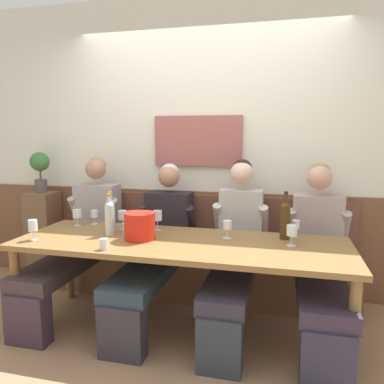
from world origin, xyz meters
The scene contains 25 objects.
ground_plane centered at (0.00, 0.00, -0.01)m, with size 6.80×6.80×0.02m, color #946F50.
room_wall_back centered at (0.00, 1.09, 1.40)m, with size 6.80×0.12×2.80m.
wood_wainscot_panel centered at (0.00, 1.04, 0.48)m, with size 6.80×0.03×0.97m, color brown.
wall_bench centered at (0.00, 0.83, 0.28)m, with size 2.79×0.42×0.94m.
dining_table centered at (0.00, 0.13, 0.66)m, with size 2.49×0.84×0.73m.
person_right_seat centered at (-1.03, 0.46, 0.62)m, with size 0.52×1.27×1.30m.
person_left_seat centered at (-0.29, 0.46, 0.61)m, with size 0.52×1.29×1.25m.
person_center_right_seat centered at (0.38, 0.45, 0.63)m, with size 0.48×1.28×1.30m.
person_center_left_seat centered at (1.03, 0.46, 0.62)m, with size 0.52×1.28×1.28m.
ice_bucket centered at (-0.31, 0.10, 0.83)m, with size 0.23×0.23×0.21m, color red.
wine_bottle_green_tall centered at (0.76, 0.37, 0.88)m, with size 0.07×0.07×0.37m.
wine_bottle_amber_mid centered at (-0.58, 0.15, 0.88)m, with size 0.07×0.07×0.33m.
wine_bottle_clear_water centered at (-0.63, 0.27, 0.87)m, with size 0.07×0.07×0.33m.
wine_glass_near_bucket centered at (0.33, 0.29, 0.83)m, with size 0.07×0.07×0.14m.
wine_glass_right_end centered at (-0.56, 0.35, 0.84)m, with size 0.08×0.08×0.16m.
wine_glass_left_end centered at (-0.27, 0.41, 0.85)m, with size 0.08×0.08×0.16m.
wine_glass_center_front centered at (0.81, 0.21, 0.83)m, with size 0.08×0.08×0.15m.
wine_glass_mid_left centered at (-0.88, 0.46, 0.81)m, with size 0.06×0.06×0.13m.
wine_glass_center_rear centered at (-1.00, 0.38, 0.83)m, with size 0.08×0.08×0.14m.
wine_glass_by_bottle centered at (0.84, 0.44, 0.83)m, with size 0.06×0.06×0.13m.
wine_glass_mid_right centered at (-1.08, -0.11, 0.83)m, with size 0.07×0.07×0.16m.
water_tumbler_center centered at (-0.49, 0.26, 0.77)m, with size 0.06×0.06×0.08m, color silver.
water_tumbler_left centered at (-0.45, -0.20, 0.77)m, with size 0.06×0.06×0.08m, color silver.
corner_pedestal centered at (-1.69, 0.86, 0.46)m, with size 0.28×0.28×0.92m, color brown.
potted_plant centered at (-1.69, 0.86, 1.19)m, with size 0.19×0.19×0.42m.
Camera 1 is at (0.74, -2.47, 1.51)m, focal length 34.98 mm.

